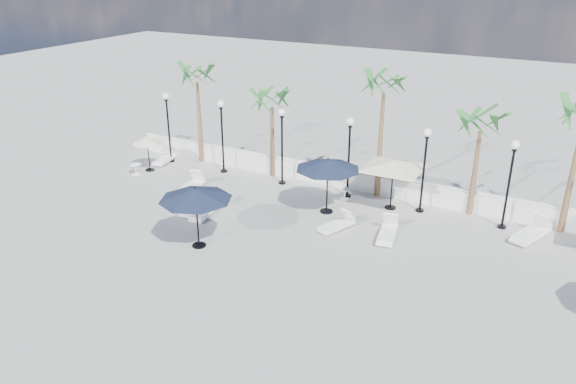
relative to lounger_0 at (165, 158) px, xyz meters
The scene contains 26 objects.
ground 12.37m from the lounger_0, 30.18° to the right, with size 100.00×100.00×0.00m, color gray.
balustrade 10.77m from the lounger_0, ahead, with size 26.00×0.30×1.01m.
lamppost_0 2.28m from the lounger_0, 55.28° to the left, with size 0.36×0.36×3.84m.
lamppost_1 4.34m from the lounger_0, ahead, with size 0.36×0.36×3.84m.
lamppost_2 7.55m from the lounger_0, ahead, with size 0.36×0.36×3.84m.
lamppost_3 10.93m from the lounger_0, ahead, with size 0.36×0.36×3.84m.
lamppost_4 14.38m from the lounger_0, ahead, with size 0.36×0.36×3.84m.
lamppost_5 17.84m from the lounger_0, ahead, with size 0.36×0.36×3.84m.
palm_0 4.75m from the lounger_0, 32.52° to the left, with size 2.60×2.60×5.50m.
palm_1 7.21m from the lounger_0, ahead, with size 2.60×2.60×4.70m.
palm_2 12.90m from the lounger_0, ahead, with size 2.60×2.60×6.10m.
palm_3 16.65m from the lounger_0, ahead, with size 2.60×2.60×4.90m.
lounger_0 is the anchor object (origin of this frame).
lounger_1 4.59m from the lounger_0, 35.17° to the right, with size 1.08×2.15×0.77m.
lounger_2 6.85m from the lounger_0, 40.53° to the right, with size 0.99×1.92×0.69m.
lounger_3 7.57m from the lounger_0, 37.75° to the right, with size 0.87×1.92×0.70m.
lounger_4 12.03m from the lounger_0, 15.02° to the right, with size 1.17×1.83×0.66m.
lounger_5 14.03m from the lounger_0, 11.72° to the right, with size 0.97×2.04×0.74m.
lounger_6 18.87m from the lounger_0, ahead, with size 1.43×2.26×0.81m.
side_table_0 2.18m from the lounger_0, 93.82° to the right, with size 0.57×0.57×0.56m.
side_table_1 6.78m from the lounger_0, 26.82° to the right, with size 0.48×0.48×0.46m.
side_table_2 10.68m from the lounger_0, ahead, with size 0.52×0.52×0.50m.
parasol_navy_left 10.39m from the lounger_0, 43.32° to the right, with size 2.85×2.85×2.52m.
parasol_navy_mid 10.87m from the lounger_0, ahead, with size 2.86×2.86×2.56m.
parasol_cream_sq_a 13.08m from the lounger_0, ahead, with size 5.00×5.00×2.45m.
parasol_cream_small 2.00m from the lounger_0, 85.59° to the right, with size 1.59×1.59×1.95m.
Camera 1 is at (8.96, -16.34, 10.60)m, focal length 35.00 mm.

